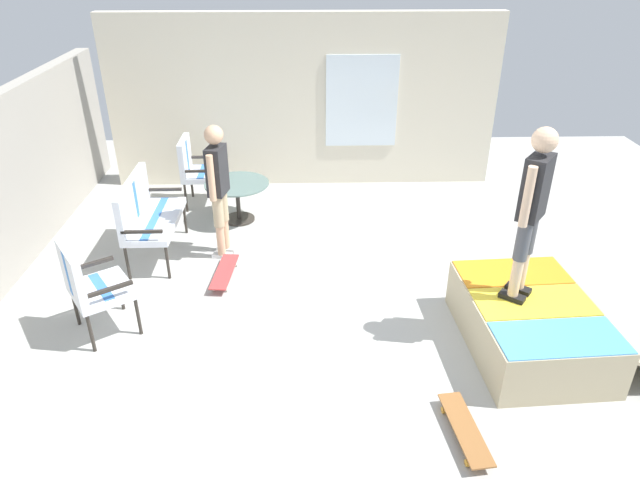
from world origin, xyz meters
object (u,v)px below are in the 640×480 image
Objects in this scene: patio_bench at (145,211)px; skateboard_by_bench at (225,272)px; person_watching at (218,183)px; person_skater at (533,204)px; skateboard_spare at (465,429)px; skate_ramp at (532,323)px; patio_chair_near_house at (194,166)px; patio_chair_by_wall at (88,282)px; patio_table at (237,194)px.

patio_bench is 1.54× the size of skateboard_by_bench.
person_watching is 3.61m from person_skater.
person_skater is at bearing -30.63° from skateboard_spare.
person_watching is at bearing 37.18° from skateboard_spare.
skate_ramp is 5.20m from patio_chair_near_house.
patio_chair_by_wall is (-1.62, 0.16, -0.00)m from patio_bench.
skate_ramp is at bearing -38.84° from skateboard_spare.
skateboard_by_bench is at bearing -162.78° from patio_chair_near_house.
patio_chair_near_house is 1.71m from person_watching.
skateboard_spare is at bearing -137.85° from skateboard_by_bench.
patio_chair_near_house is at bearing -12.67° from patio_bench.
patio_bench is 1.29m from skateboard_by_bench.
patio_table is 1.10× the size of skateboard_spare.
patio_bench is 1.58m from patio_chair_near_house.
person_watching reaches higher than patio_table.
patio_table is at bearing 28.88° from skateboard_spare.
patio_chair_by_wall is at bearing 174.38° from patio_bench.
patio_chair_by_wall reaches higher than skateboard_spare.
patio_table reaches higher than skate_ramp.
person_skater reaches higher than person_watching.
skateboard_by_bench is (-0.60, -1.01, -0.53)m from patio_bench.
patio_chair_by_wall is 1.13× the size of patio_table.
patio_chair_by_wall is at bearing 85.97° from skate_ramp.
patio_bench and patio_chair_near_house have the same top height.
patio_table is (2.90, 3.17, 0.14)m from skate_ramp.
patio_chair_near_house is at bearing -9.10° from patio_chair_by_wall.
person_skater reaches higher than patio_chair_near_house.
person_watching is at bearing -91.03° from patio_bench.
patio_chair_by_wall is 3.76m from skateboard_spare.
skateboard_spare is at bearing 149.37° from person_skater.
skate_ramp is 1.55× the size of patio_bench.
skate_ramp is 3.46m from skateboard_by_bench.
person_watching reaches higher than skateboard_by_bench.
skate_ramp is 2.37× the size of skateboard_spare.
person_skater is (-2.79, -2.99, 1.10)m from patio_table.
patio_bench is 1.53× the size of skateboard_spare.
skateboard_by_bench is at bearing -172.46° from person_watching.
skateboard_by_bench is (1.02, -1.17, -0.53)m from patio_chair_by_wall.
patio_chair_by_wall reaches higher than skate_ramp.
person_skater is at bearing 58.43° from skate_ramp.
patio_chair_near_house is (3.48, 3.85, 0.35)m from skate_ramp.
person_watching reaches higher than patio_chair_by_wall.
patio_bench is 1.23× the size of patio_chair_by_wall.
skate_ramp is at bearing -132.45° from patio_table.
patio_chair_by_wall is at bearing 155.39° from patio_table.
patio_table is at bearing 47.55° from skate_ramp.
patio_table is at bearing -46.69° from patio_bench.
patio_chair_near_house is (1.55, -0.35, -0.00)m from patio_bench.
patio_bench is at bearing 65.30° from skate_ramp.
patio_table is 0.53× the size of person_watching.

